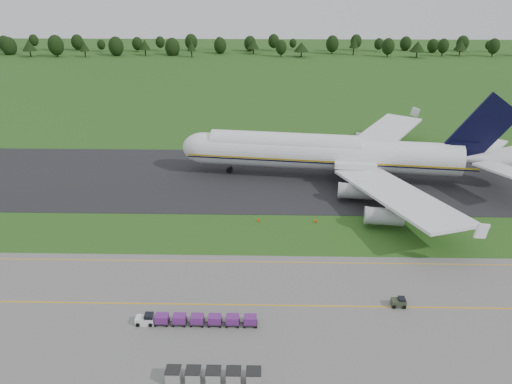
{
  "coord_description": "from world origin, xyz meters",
  "views": [
    {
      "loc": [
        2.37,
        -82.57,
        45.05
      ],
      "look_at": [
        0.47,
        2.0,
        7.74
      ],
      "focal_mm": 35.0,
      "sensor_mm": 36.0,
      "label": 1
    }
  ],
  "objects_px": {
    "aircraft": "(335,153)",
    "edge_markers": "(316,221)",
    "utility_cart": "(398,303)",
    "baggage_train": "(195,320)",
    "uld_row": "(214,376)"
  },
  "relations": [
    {
      "from": "baggage_train",
      "to": "utility_cart",
      "type": "height_order",
      "value": "baggage_train"
    },
    {
      "from": "aircraft",
      "to": "utility_cart",
      "type": "bearing_deg",
      "value": -85.89
    },
    {
      "from": "uld_row",
      "to": "edge_markers",
      "type": "relative_size",
      "value": 0.5
    },
    {
      "from": "aircraft",
      "to": "uld_row",
      "type": "distance_m",
      "value": 69.36
    },
    {
      "from": "baggage_train",
      "to": "uld_row",
      "type": "relative_size",
      "value": 1.49
    },
    {
      "from": "aircraft",
      "to": "edge_markers",
      "type": "distance_m",
      "value": 24.94
    },
    {
      "from": "utility_cart",
      "to": "edge_markers",
      "type": "bearing_deg",
      "value": 110.07
    },
    {
      "from": "aircraft",
      "to": "uld_row",
      "type": "bearing_deg",
      "value": -108.59
    },
    {
      "from": "aircraft",
      "to": "edge_markers",
      "type": "relative_size",
      "value": 3.39
    },
    {
      "from": "utility_cart",
      "to": "edge_markers",
      "type": "relative_size",
      "value": 0.09
    },
    {
      "from": "utility_cart",
      "to": "aircraft",
      "type": "bearing_deg",
      "value": 94.11
    },
    {
      "from": "baggage_train",
      "to": "uld_row",
      "type": "xyz_separation_m",
      "value": [
        3.67,
        -10.59,
        0.1
      ]
    },
    {
      "from": "uld_row",
      "to": "edge_markers",
      "type": "height_order",
      "value": "uld_row"
    },
    {
      "from": "baggage_train",
      "to": "utility_cart",
      "type": "relative_size",
      "value": 8.06
    },
    {
      "from": "baggage_train",
      "to": "aircraft",
      "type": "bearing_deg",
      "value": 64.92
    }
  ]
}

